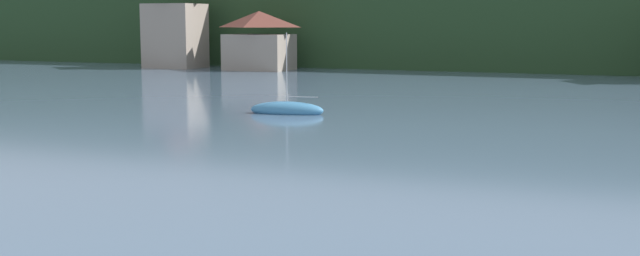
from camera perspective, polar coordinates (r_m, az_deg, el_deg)
name	(u,v)px	position (r m, az deg, el deg)	size (l,w,h in m)	color
shore_building_west	(175,26)	(93.29, -10.50, 7.29)	(6.39, 5.34, 9.95)	gray
shore_building_westcentral	(259,41)	(87.86, -4.44, 6.30)	(7.25, 5.36, 6.53)	gray
sailboat_far_6	(287,110)	(46.55, -2.42, 1.33)	(4.61, 2.03, 5.08)	teal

